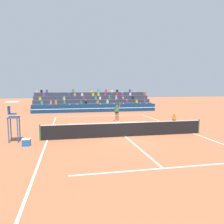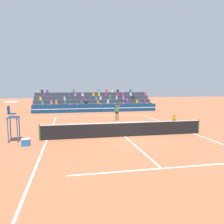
{
  "view_description": "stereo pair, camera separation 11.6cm",
  "coord_description": "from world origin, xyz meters",
  "views": [
    {
      "loc": [
        -4.1,
        -15.12,
        3.59
      ],
      "look_at": [
        0.31,
        6.33,
        1.1
      ],
      "focal_mm": 35.0,
      "sensor_mm": 36.0,
      "label": 1
    },
    {
      "loc": [
        -3.99,
        -15.14,
        3.59
      ],
      "look_at": [
        0.31,
        6.33,
        1.1
      ],
      "focal_mm": 35.0,
      "sensor_mm": 36.0,
      "label": 2
    }
  ],
  "objects": [
    {
      "name": "ground_plane",
      "position": [
        0.0,
        0.0,
        0.0
      ],
      "size": [
        120.0,
        120.0,
        0.0
      ],
      "primitive_type": "plane",
      "color": "#AD603D"
    },
    {
      "name": "court_lines",
      "position": [
        0.0,
        0.0,
        0.0
      ],
      "size": [
        11.1,
        23.9,
        0.01
      ],
      "color": "white",
      "rests_on": "ground"
    },
    {
      "name": "tennis_net",
      "position": [
        0.0,
        0.0,
        0.54
      ],
      "size": [
        12.0,
        0.1,
        1.1
      ],
      "color": "#2D6B38",
      "rests_on": "ground"
    },
    {
      "name": "sponsor_banner_wall",
      "position": [
        0.0,
        16.13,
        0.55
      ],
      "size": [
        18.0,
        0.26,
        1.1
      ],
      "color": "navy",
      "rests_on": "ground"
    },
    {
      "name": "bleacher_stand",
      "position": [
        0.0,
        19.93,
        1.02
      ],
      "size": [
        18.39,
        4.75,
        3.38
      ],
      "color": "#383D4C",
      "rests_on": "ground"
    },
    {
      "name": "umpire_chair",
      "position": [
        -7.61,
        -0.0,
        1.72
      ],
      "size": [
        0.76,
        0.84,
        2.67
      ],
      "color": "#285699",
      "rests_on": "ground"
    },
    {
      "name": "ball_kid_courtside",
      "position": [
        6.65,
        5.34,
        0.33
      ],
      "size": [
        0.3,
        0.36,
        0.84
      ],
      "color": "black",
      "rests_on": "ground"
    },
    {
      "name": "tennis_player",
      "position": [
        1.04,
        7.2,
        0.99
      ],
      "size": [
        0.88,
        0.46,
        2.5
      ],
      "color": "brown",
      "rests_on": "ground"
    },
    {
      "name": "tennis_ball",
      "position": [
        -3.82,
        6.79,
        0.03
      ],
      "size": [
        0.07,
        0.07,
        0.07
      ],
      "primitive_type": "sphere",
      "color": "#C6DB33",
      "rests_on": "ground"
    },
    {
      "name": "equipment_cooler",
      "position": [
        -6.62,
        -1.23,
        0.23
      ],
      "size": [
        0.5,
        0.38,
        0.45
      ],
      "color": "#1E66B2",
      "rests_on": "ground"
    }
  ]
}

